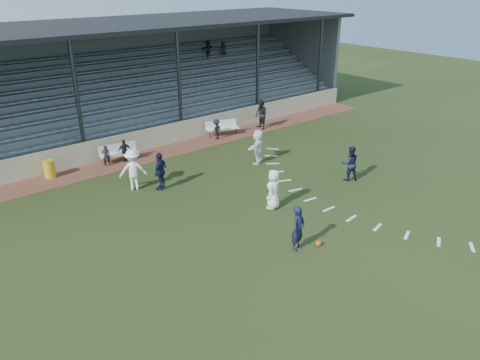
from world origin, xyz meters
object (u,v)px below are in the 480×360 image
at_px(bench_left, 118,151).
at_px(bench_right, 222,126).
at_px(trash_bin, 49,169).
at_px(player_white_lead, 273,189).
at_px(player_navy_lead, 298,228).
at_px(official, 261,115).
at_px(football, 318,243).

bearing_deg(bench_left, bench_right, 8.95).
xyz_separation_m(trash_bin, player_white_lead, (6.22, -9.32, 0.41)).
height_order(bench_right, player_navy_lead, player_navy_lead).
relative_size(bench_left, player_navy_lead, 1.19).
bearing_deg(official, football, -26.28).
xyz_separation_m(bench_left, official, (9.63, -0.57, 0.37)).
xyz_separation_m(bench_left, trash_bin, (-3.60, 0.13, -0.13)).
bearing_deg(bench_left, player_white_lead, -64.88).
height_order(bench_left, player_navy_lead, player_navy_lead).
distance_m(bench_right, player_navy_lead, 13.45).
bearing_deg(official, trash_bin, -86.05).
bearing_deg(trash_bin, football, -66.84).
bearing_deg(trash_bin, bench_left, -1.99).
distance_m(bench_right, player_white_lead, 10.11).
height_order(bench_left, football, bench_left).
height_order(bench_right, official, official).
bearing_deg(player_white_lead, bench_left, -99.05).
distance_m(bench_left, player_white_lead, 9.56).
distance_m(football, player_white_lead, 3.50).
bearing_deg(trash_bin, player_navy_lead, -69.25).
relative_size(bench_right, player_white_lead, 1.17).
distance_m(trash_bin, football, 13.74).
bearing_deg(bench_right, football, -93.92).
distance_m(trash_bin, player_white_lead, 11.21).
xyz_separation_m(bench_left, football, (1.80, -12.51, -0.48)).
bearing_deg(football, trash_bin, 113.16).
height_order(trash_bin, player_white_lead, player_white_lead).
xyz_separation_m(bench_right, player_navy_lead, (-5.83, -12.12, 0.27)).
bearing_deg(bench_left, football, -72.58).
bearing_deg(bench_right, player_white_lead, -96.73).
height_order(player_navy_lead, official, official).
bearing_deg(bench_right, official, 7.13).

